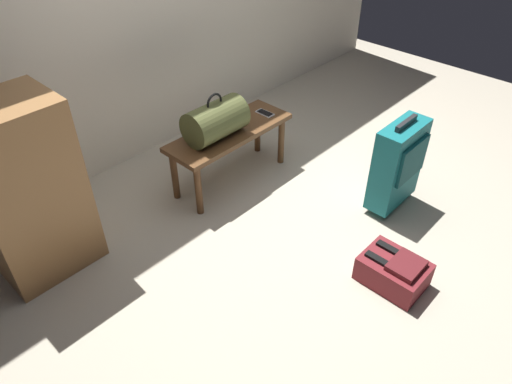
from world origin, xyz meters
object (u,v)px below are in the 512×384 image
Objects in this scene: bench at (230,138)px; backpack_maroon at (394,271)px; duffel_bag_olive at (216,121)px; cell_phone at (265,113)px; side_cabinet at (27,192)px; suitcase_upright_teal at (398,164)px.

bench is 2.63× the size of backpack_maroon.
cell_phone is (0.49, -0.02, -0.13)m from duffel_bag_olive.
backpack_maroon is at bearing -93.13° from bench.
duffel_bag_olive reaches higher than cell_phone.
cell_phone reaches higher than bench.
bench is 0.24m from duffel_bag_olive.
bench is at bearing 0.00° from duffel_bag_olive.
side_cabinet is (-1.40, 0.22, 0.18)m from bench.
duffel_bag_olive is at bearing -9.64° from side_cabinet.
bench is 2.27× the size of duffel_bag_olive.
cell_phone is 1.55m from backpack_maroon.
suitcase_upright_teal is 1.84× the size of backpack_maroon.
bench is at bearing 176.54° from cell_phone.
side_cabinet is (-1.96, 1.29, 0.19)m from suitcase_upright_teal.
side_cabinet reaches higher than bench.
suitcase_upright_teal is (0.69, -1.07, -0.21)m from duffel_bag_olive.
side_cabinet reaches higher than backpack_maroon.
side_cabinet is at bearing 170.36° from duffel_bag_olive.
duffel_bag_olive is at bearing 177.46° from cell_phone.
bench is 0.91× the size of side_cabinet.
duffel_bag_olive is 0.40× the size of side_cabinet.
cell_phone is at bearing 100.89° from suitcase_upright_teal.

